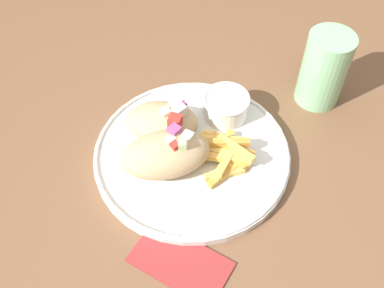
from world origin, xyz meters
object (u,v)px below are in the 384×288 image
Objects in this scene: sauce_ramekin at (226,105)px; plate at (192,154)px; fries_pile at (226,153)px; pita_sandwich_near at (164,153)px; water_glass at (323,72)px; pita_sandwich_far at (162,121)px.

plate is at bearing -109.33° from sauce_ramekin.
fries_pile is (0.05, 0.00, 0.02)m from plate.
water_glass is at bearing 17.24° from pita_sandwich_near.
water_glass reaches higher than pita_sandwich_near.
pita_sandwich_near is at bearing -78.08° from pita_sandwich_far.
water_glass is (0.23, 0.16, 0.02)m from pita_sandwich_far.
pita_sandwich_far is (-0.02, 0.06, -0.01)m from pita_sandwich_near.
fries_pile is (0.08, 0.04, -0.02)m from pita_sandwich_near.
water_glass reaches higher than fries_pile.
water_glass is (0.12, 0.18, 0.03)m from fries_pile.
pita_sandwich_near is (-0.03, -0.03, 0.03)m from plate.
sauce_ramekin reaches higher than plate.
plate is 0.10m from sauce_ramekin.
sauce_ramekin is at bearing 70.67° from plate.
sauce_ramekin is at bearing -145.77° from water_glass.
sauce_ramekin is 0.59× the size of water_glass.
water_glass is at bearing 47.20° from plate.
fries_pile is (0.11, -0.02, -0.01)m from pita_sandwich_far.
sauce_ramekin is (0.06, 0.12, -0.01)m from pita_sandwich_near.
plate is at bearing -35.07° from pita_sandwich_far.
pita_sandwich_far is 1.64× the size of sauce_ramekin.
fries_pile is at bearing 4.12° from plate.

